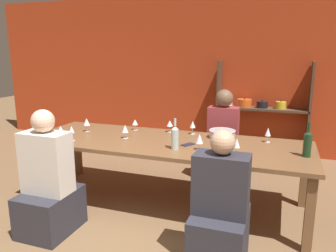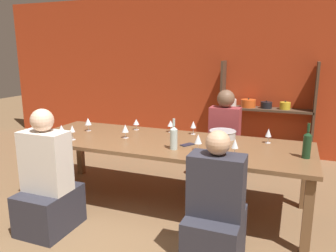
{
  "view_description": "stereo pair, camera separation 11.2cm",
  "coord_description": "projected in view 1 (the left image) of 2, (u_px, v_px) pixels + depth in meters",
  "views": [
    {
      "loc": [
        1.25,
        -1.88,
        1.71
      ],
      "look_at": [
        0.05,
        1.51,
        0.9
      ],
      "focal_mm": 35.0,
      "sensor_mm": 36.0,
      "label": 1
    },
    {
      "loc": [
        1.36,
        -1.84,
        1.71
      ],
      "look_at": [
        0.05,
        1.51,
        0.9
      ],
      "focal_mm": 35.0,
      "sensor_mm": 36.0,
      "label": 2
    }
  ],
  "objects": [
    {
      "name": "wine_glass_empty_c",
      "position": [
        199.0,
        139.0,
        3.28
      ],
      "size": [
        0.08,
        0.08,
        0.17
      ],
      "color": "white",
      "rests_on": "dining_table"
    },
    {
      "name": "wine_glass_red_a",
      "position": [
        193.0,
        125.0,
        3.91
      ],
      "size": [
        0.07,
        0.07,
        0.16
      ],
      "color": "white",
      "rests_on": "dining_table"
    },
    {
      "name": "cell_phone",
      "position": [
        188.0,
        144.0,
        3.47
      ],
      "size": [
        0.14,
        0.16,
        0.01
      ],
      "color": "#1E2338",
      "rests_on": "dining_table"
    },
    {
      "name": "wine_glass_empty_e",
      "position": [
        38.0,
        128.0,
        3.73
      ],
      "size": [
        0.07,
        0.07,
        0.17
      ],
      "color": "white",
      "rests_on": "dining_table"
    },
    {
      "name": "wine_glass_empty_b",
      "position": [
        87.0,
        122.0,
        4.05
      ],
      "size": [
        0.08,
        0.08,
        0.17
      ],
      "color": "white",
      "rests_on": "dining_table"
    },
    {
      "name": "wine_glass_empty_a",
      "position": [
        135.0,
        122.0,
        4.13
      ],
      "size": [
        0.08,
        0.08,
        0.14
      ],
      "color": "white",
      "rests_on": "dining_table"
    },
    {
      "name": "wine_bottle_dark",
      "position": [
        307.0,
        143.0,
        3.06
      ],
      "size": [
        0.08,
        0.08,
        0.33
      ],
      "color": "#19381E",
      "rests_on": "dining_table"
    },
    {
      "name": "dining_table",
      "position": [
        165.0,
        147.0,
        3.64
      ],
      "size": [
        3.14,
        1.09,
        0.75
      ],
      "color": "brown",
      "rests_on": "ground_plane"
    },
    {
      "name": "wine_glass_white_b",
      "position": [
        170.0,
        124.0,
        4.01
      ],
      "size": [
        0.08,
        0.08,
        0.15
      ],
      "color": "white",
      "rests_on": "dining_table"
    },
    {
      "name": "shelf_unit",
      "position": [
        259.0,
        124.0,
        5.43
      ],
      "size": [
        1.47,
        0.3,
        1.57
      ],
      "color": "#4C3828",
      "rests_on": "ground_plane"
    },
    {
      "name": "wine_glass_red_b",
      "position": [
        268.0,
        132.0,
        3.56
      ],
      "size": [
        0.07,
        0.07,
        0.16
      ],
      "color": "white",
      "rests_on": "dining_table"
    },
    {
      "name": "wall_back_red",
      "position": [
        210.0,
        73.0,
        5.73
      ],
      "size": [
        8.8,
        0.06,
        2.7
      ],
      "color": "#B23819",
      "rests_on": "ground_plane"
    },
    {
      "name": "wine_glass_empty_f",
      "position": [
        61.0,
        130.0,
        3.6
      ],
      "size": [
        0.08,
        0.08,
        0.17
      ],
      "color": "white",
      "rests_on": "dining_table"
    },
    {
      "name": "person_near_a",
      "position": [
        49.0,
        189.0,
        3.13
      ],
      "size": [
        0.45,
        0.56,
        1.21
      ],
      "color": "#2D2D38",
      "rests_on": "ground_plane"
    },
    {
      "name": "wine_bottle_green",
      "position": [
        175.0,
        137.0,
        3.3
      ],
      "size": [
        0.08,
        0.08,
        0.32
      ],
      "color": "#B2C6C1",
      "rests_on": "dining_table"
    },
    {
      "name": "person_far_a",
      "position": [
        222.0,
        149.0,
        4.3
      ],
      "size": [
        0.38,
        0.48,
        1.25
      ],
      "rotation": [
        0.0,
        0.0,
        3.14
      ],
      "color": "#2D2D38",
      "rests_on": "ground_plane"
    },
    {
      "name": "person_near_b",
      "position": [
        220.0,
        219.0,
        2.62
      ],
      "size": [
        0.43,
        0.54,
        1.14
      ],
      "color": "#2D2D38",
      "rests_on": "ground_plane"
    },
    {
      "name": "wine_glass_empty_d",
      "position": [
        72.0,
        130.0,
        3.62
      ],
      "size": [
        0.06,
        0.06,
        0.17
      ],
      "color": "white",
      "rests_on": "dining_table"
    },
    {
      "name": "wine_glass_white_a",
      "position": [
        237.0,
        144.0,
        3.08
      ],
      "size": [
        0.07,
        0.07,
        0.18
      ],
      "color": "white",
      "rests_on": "dining_table"
    },
    {
      "name": "wine_glass_white_c",
      "position": [
        125.0,
        129.0,
        3.72
      ],
      "size": [
        0.08,
        0.08,
        0.16
      ],
      "color": "white",
      "rests_on": "dining_table"
    },
    {
      "name": "mixing_bowl",
      "position": [
        222.0,
        134.0,
        3.76
      ],
      "size": [
        0.31,
        0.31,
        0.09
      ],
      "color": "#B7BABC",
      "rests_on": "dining_table"
    }
  ]
}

